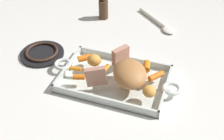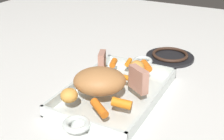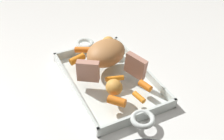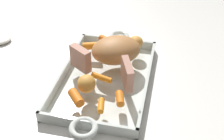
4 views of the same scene
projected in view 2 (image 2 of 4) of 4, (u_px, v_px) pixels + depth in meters
ground_plane at (116, 95)px, 0.88m from camera, size 2.29×2.29×0.00m
roasting_dish at (116, 92)px, 0.88m from camera, size 0.47×0.25×0.03m
pork_roast at (100, 81)px, 0.81m from camera, size 0.17×0.18×0.07m
roast_slice_outer at (139, 79)px, 0.83m from camera, size 0.05×0.07×0.07m
roast_slice_thick at (102, 63)px, 0.91m from camera, size 0.08×0.05×0.08m
baby_carrot_southwest at (121, 76)px, 0.90m from camera, size 0.03×0.06×0.02m
baby_carrot_short at (122, 103)px, 0.76m from camera, size 0.03×0.06×0.03m
baby_carrot_long at (146, 66)px, 0.95m from camera, size 0.05×0.05×0.02m
baby_carrot_southeast at (99, 108)px, 0.74m from camera, size 0.05×0.06×0.03m
baby_carrot_northeast at (129, 62)px, 0.99m from camera, size 0.04×0.02×0.02m
baby_carrot_center_right at (113, 63)px, 0.98m from camera, size 0.05×0.03×0.02m
potato_golden_large at (69, 95)px, 0.78m from camera, size 0.06×0.06×0.04m
potato_whole at (137, 68)px, 0.92m from camera, size 0.06×0.05×0.04m
stove_burner_rear at (170, 56)px, 1.12m from camera, size 0.17×0.17×0.02m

